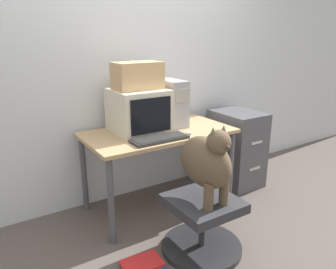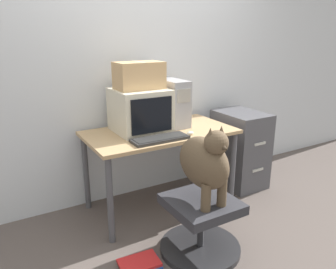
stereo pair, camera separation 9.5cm
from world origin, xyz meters
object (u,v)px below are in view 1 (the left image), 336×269
Objects in this scene: office_chair at (202,224)px; filing_cabinet at (236,148)px; pc_tower at (169,102)px; dog at (207,161)px; cardboard_box at (137,76)px; crt_monitor at (139,111)px; book_stack_floor at (144,265)px; keyboard at (160,139)px.

office_chair is 0.76× the size of filing_cabinet.
filing_cabinet is (0.76, -0.13, -0.55)m from pc_tower.
office_chair is 0.51m from dog.
cardboard_box is (-1.10, 0.09, 0.82)m from filing_cabinet.
crt_monitor is 0.75× the size of office_chair.
pc_tower reaches higher than book_stack_floor.
dog is 0.84m from book_stack_floor.
cardboard_box is 1.47m from book_stack_floor.
book_stack_floor is (-0.47, 0.08, -0.70)m from dog.
pc_tower reaches higher than crt_monitor.
cardboard_box reaches higher than filing_cabinet.
keyboard is at bearing -131.78° from pc_tower.
cardboard_box is at bearing 92.86° from keyboard.
pc_tower reaches higher than office_chair.
filing_cabinet is 1.38m from cardboard_box.
office_chair is at bearing -144.42° from filing_cabinet.
filing_cabinet reaches higher than office_chair.
dog is at bearing -143.53° from filing_cabinet.
dog is 0.73× the size of filing_cabinet.
office_chair is at bearing -107.23° from pc_tower.
filing_cabinet is at bearing -4.68° from cardboard_box.
office_chair is at bearing -82.97° from keyboard.
cardboard_box is 1.30× the size of book_stack_floor.
pc_tower is at bearing 73.21° from dog.
pc_tower is 1.39× the size of book_stack_floor.
dog is at bearing -90.00° from office_chair.
keyboard is 0.60× the size of filing_cabinet.
filing_cabinet is 1.68m from book_stack_floor.
office_chair is 1.05× the size of dog.
filing_cabinet is at bearing 12.31° from keyboard.
cardboard_box reaches higher than keyboard.
office_chair is (-0.27, -0.86, -0.74)m from pc_tower.
keyboard is (-0.33, -0.37, -0.20)m from pc_tower.
pc_tower is at bearing 72.77° from office_chair.
pc_tower is 1.17m from office_chair.
cardboard_box reaches higher than pc_tower.
cardboard_box is at bearing 175.32° from filing_cabinet.
book_stack_floor is at bearing -132.23° from pc_tower.
cardboard_box is at bearing -173.15° from pc_tower.
crt_monitor reaches higher than book_stack_floor.
book_stack_floor is at bearing -155.57° from filing_cabinet.
office_chair is at bearing -84.62° from cardboard_box.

